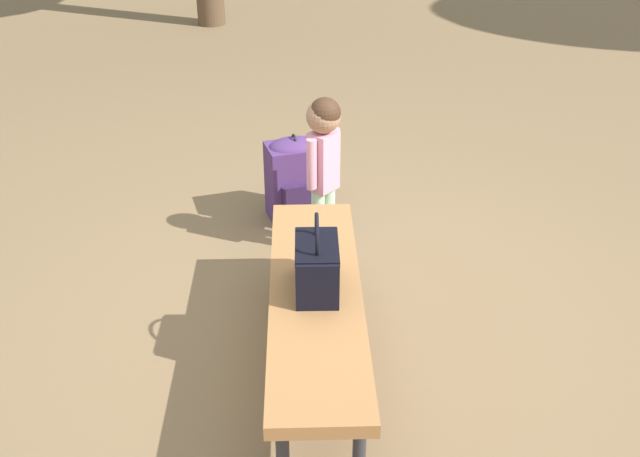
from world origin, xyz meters
TOP-DOWN VIEW (x-y plane):
  - ground_plane at (0.00, 0.00)m, footprint 40.00×40.00m
  - park_bench at (-0.53, 0.00)m, footprint 1.65×0.79m
  - handbag at (-0.51, -0.00)m, footprint 0.35×0.25m
  - child_standing at (0.54, 0.20)m, footprint 0.23×0.19m
  - backpack_large at (0.88, 0.46)m, footprint 0.38×0.41m

SIDE VIEW (x-z plane):
  - ground_plane at x=0.00m, z-range 0.00..0.00m
  - backpack_large at x=0.88m, z-range 0.00..0.56m
  - park_bench at x=-0.53m, z-range 0.17..0.62m
  - handbag at x=-0.51m, z-range 0.39..0.76m
  - child_standing at x=0.54m, z-range 0.15..1.08m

